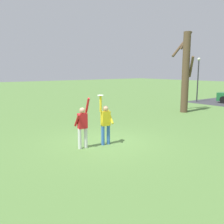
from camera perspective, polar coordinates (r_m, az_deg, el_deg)
ground_plane at (r=11.06m, az=-1.74°, el=-6.91°), size 120.00×120.00×0.00m
person_catcher at (r=10.57m, az=-1.44°, el=-2.18°), size 0.49×0.57×2.08m
person_defender at (r=10.14m, az=-6.63°, el=-2.76°), size 0.49×0.59×2.04m
frisbee_disc at (r=10.30m, az=-2.58°, el=3.75°), size 0.25×0.25×0.02m
bare_tree_tall at (r=19.42m, az=16.15°, el=8.88°), size 1.60×1.50×5.87m
lamppost_by_lot at (r=26.29m, az=18.72°, el=7.81°), size 0.28×0.28×4.26m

